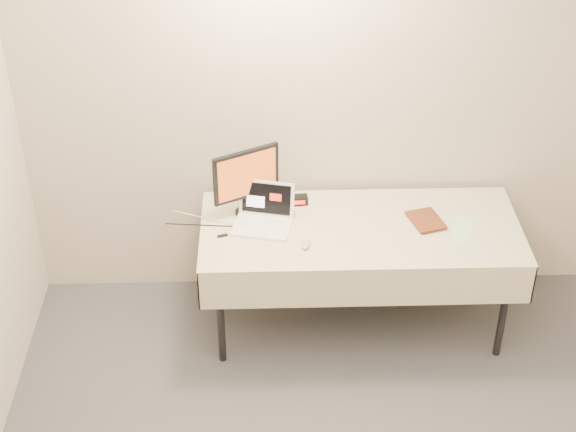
{
  "coord_description": "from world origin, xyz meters",
  "views": [
    {
      "loc": [
        -0.55,
        -2.13,
        3.66
      ],
      "look_at": [
        -0.42,
        1.99,
        0.86
      ],
      "focal_mm": 55.0,
      "sensor_mm": 36.0,
      "label": 1
    }
  ],
  "objects_px": {
    "table": "(360,236)",
    "monitor": "(246,177)",
    "laptop": "(264,215)",
    "book": "(414,208)"
  },
  "relations": [
    {
      "from": "monitor",
      "to": "table",
      "type": "bearing_deg",
      "value": -41.66
    },
    {
      "from": "table",
      "to": "book",
      "type": "bearing_deg",
      "value": 2.77
    },
    {
      "from": "table",
      "to": "book",
      "type": "distance_m",
      "value": 0.35
    },
    {
      "from": "laptop",
      "to": "monitor",
      "type": "relative_size",
      "value": 0.9
    },
    {
      "from": "table",
      "to": "book",
      "type": "height_order",
      "value": "book"
    },
    {
      "from": "book",
      "to": "laptop",
      "type": "bearing_deg",
      "value": 161.01
    },
    {
      "from": "laptop",
      "to": "monitor",
      "type": "height_order",
      "value": "monitor"
    },
    {
      "from": "table",
      "to": "laptop",
      "type": "height_order",
      "value": "laptop"
    },
    {
      "from": "table",
      "to": "monitor",
      "type": "xyz_separation_m",
      "value": [
        -0.66,
        0.17,
        0.31
      ]
    },
    {
      "from": "monitor",
      "to": "book",
      "type": "xyz_separation_m",
      "value": [
        0.96,
        -0.15,
        -0.13
      ]
    }
  ]
}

